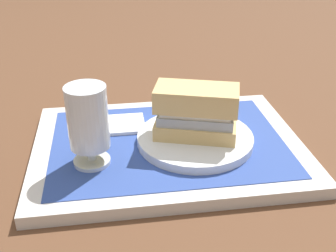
# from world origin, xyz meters

# --- Properties ---
(ground_plane) EXTENTS (3.00, 3.00, 0.00)m
(ground_plane) POSITION_xyz_m (0.00, 0.00, 0.00)
(ground_plane) COLOR brown
(tray) EXTENTS (0.44, 0.32, 0.02)m
(tray) POSITION_xyz_m (0.00, 0.00, 0.01)
(tray) COLOR silver
(tray) RESTS_ON ground_plane
(placemat) EXTENTS (0.38, 0.27, 0.00)m
(placemat) POSITION_xyz_m (0.00, 0.00, 0.02)
(placemat) COLOR #2D4793
(placemat) RESTS_ON tray
(plate) EXTENTS (0.19, 0.19, 0.01)m
(plate) POSITION_xyz_m (-0.04, 0.01, 0.03)
(plate) COLOR white
(plate) RESTS_ON placemat
(sandwich) EXTENTS (0.14, 0.10, 0.08)m
(sandwich) POSITION_xyz_m (-0.04, 0.01, 0.08)
(sandwich) COLOR tan
(sandwich) RESTS_ON plate
(beer_glass) EXTENTS (0.06, 0.06, 0.12)m
(beer_glass) POSITION_xyz_m (0.12, 0.05, 0.09)
(beer_glass) COLOR silver
(beer_glass) RESTS_ON placemat
(napkin_folded) EXTENTS (0.09, 0.07, 0.01)m
(napkin_folded) POSITION_xyz_m (0.08, -0.07, 0.02)
(napkin_folded) COLOR white
(napkin_folded) RESTS_ON placemat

